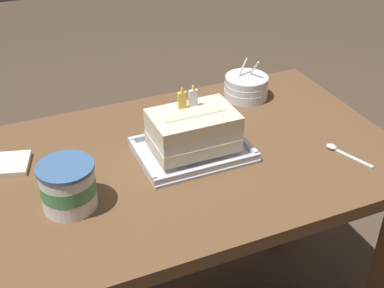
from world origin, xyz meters
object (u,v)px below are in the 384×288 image
(serving_spoon_near_tray, at_px, (338,150))
(napkin_pile, at_px, (8,164))
(foil_tray, at_px, (193,151))
(bowl_stack, at_px, (246,87))
(birthday_cake, at_px, (193,129))
(ice_cream_tub, at_px, (68,186))

(serving_spoon_near_tray, relative_size, napkin_pile, 1.06)
(foil_tray, height_order, bowl_stack, bowl_stack)
(serving_spoon_near_tray, xyz_separation_m, napkin_pile, (-0.79, 0.27, 0.00))
(birthday_cake, bearing_deg, bowl_stack, 39.09)
(foil_tray, distance_m, ice_cream_tub, 0.35)
(bowl_stack, bearing_deg, napkin_pile, -172.39)
(bowl_stack, relative_size, napkin_pile, 1.07)
(birthday_cake, relative_size, napkin_pile, 1.67)
(foil_tray, bearing_deg, serving_spoon_near_tray, -22.05)
(birthday_cake, bearing_deg, foil_tray, -90.00)
(foil_tray, xyz_separation_m, bowl_stack, (0.28, 0.22, 0.03))
(birthday_cake, distance_m, ice_cream_tub, 0.34)
(ice_cream_tub, bearing_deg, bowl_stack, 26.87)
(birthday_cake, relative_size, serving_spoon_near_tray, 1.58)
(foil_tray, xyz_separation_m, serving_spoon_near_tray, (0.35, -0.14, -0.00))
(serving_spoon_near_tray, bearing_deg, foil_tray, 157.95)
(bowl_stack, height_order, ice_cream_tub, bowl_stack)
(ice_cream_tub, distance_m, napkin_pile, 0.24)
(foil_tray, relative_size, napkin_pile, 2.24)
(birthday_cake, xyz_separation_m, serving_spoon_near_tray, (0.35, -0.14, -0.07))
(foil_tray, distance_m, serving_spoon_near_tray, 0.38)
(birthday_cake, xyz_separation_m, bowl_stack, (0.28, 0.22, -0.04))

